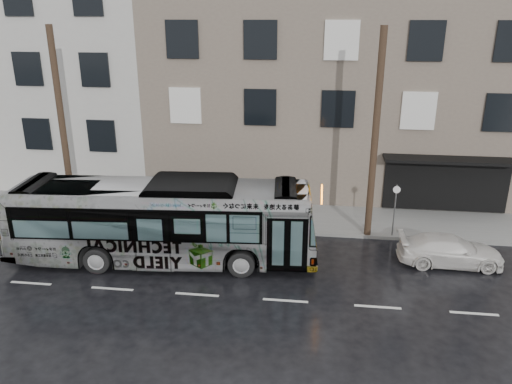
# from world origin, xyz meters

# --- Properties ---
(ground) EXTENTS (120.00, 120.00, 0.00)m
(ground) POSITION_xyz_m (0.00, 0.00, 0.00)
(ground) COLOR black
(ground) RESTS_ON ground
(sidewalk) EXTENTS (90.00, 3.60, 0.15)m
(sidewalk) POSITION_xyz_m (0.00, 4.90, 0.07)
(sidewalk) COLOR gray
(sidewalk) RESTS_ON ground
(building_taupe) EXTENTS (20.00, 12.00, 11.00)m
(building_taupe) POSITION_xyz_m (5.00, 12.70, 5.50)
(building_taupe) COLOR #776B5C
(building_taupe) RESTS_ON ground
(utility_pole_front) EXTENTS (0.30, 0.30, 9.00)m
(utility_pole_front) POSITION_xyz_m (6.50, 3.30, 4.65)
(utility_pole_front) COLOR #3E2E1F
(utility_pole_front) RESTS_ON sidewalk
(utility_pole_rear) EXTENTS (0.30, 0.30, 9.00)m
(utility_pole_rear) POSITION_xyz_m (-7.50, 3.30, 4.65)
(utility_pole_rear) COLOR #3E2E1F
(utility_pole_rear) RESTS_ON sidewalk
(sign_post) EXTENTS (0.06, 0.06, 2.40)m
(sign_post) POSITION_xyz_m (7.60, 3.30, 1.35)
(sign_post) COLOR slate
(sign_post) RESTS_ON sidewalk
(bus) EXTENTS (12.50, 3.78, 3.43)m
(bus) POSITION_xyz_m (-1.94, 0.04, 1.72)
(bus) COLOR #B2B2B2
(bus) RESTS_ON ground
(white_sedan) EXTENTS (4.13, 1.72, 1.19)m
(white_sedan) POSITION_xyz_m (9.57, 1.11, 0.60)
(white_sedan) COLOR silver
(white_sedan) RESTS_ON ground
(dark_sedan) EXTENTS (4.63, 1.83, 1.50)m
(dark_sedan) POSITION_xyz_m (-7.17, 1.06, 0.75)
(dark_sedan) COLOR black
(dark_sedan) RESTS_ON ground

